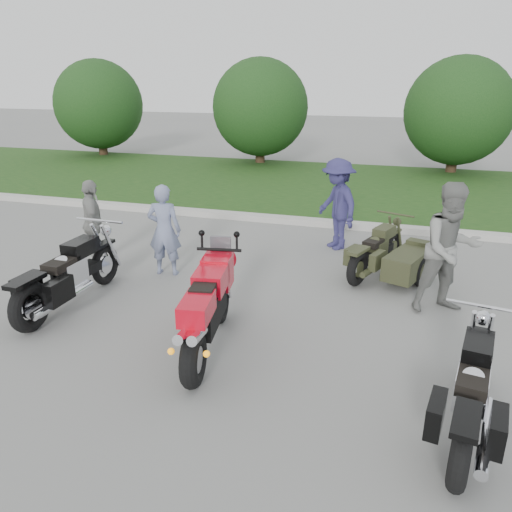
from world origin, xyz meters
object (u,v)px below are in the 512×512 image
(cruiser_left, at_px, (66,278))
(person_stripe, at_px, (164,230))
(cruiser_sidecar, at_px, (394,259))
(sportbike_red, at_px, (207,307))
(cruiser_right, at_px, (470,397))
(person_back, at_px, (93,224))
(person_denim, at_px, (337,204))
(person_grey, at_px, (451,249))

(cruiser_left, bearing_deg, person_stripe, 66.41)
(cruiser_left, distance_m, cruiser_sidecar, 5.34)
(sportbike_red, xyz_separation_m, cruiser_right, (3.01, -0.74, -0.19))
(cruiser_sidecar, distance_m, person_back, 5.40)
(cruiser_right, height_order, person_denim, person_denim)
(cruiser_right, bearing_deg, person_back, 163.50)
(cruiser_right, xyz_separation_m, person_denim, (-2.07, 5.32, 0.47))
(person_stripe, bearing_deg, person_grey, 169.88)
(person_stripe, bearing_deg, cruiser_right, 138.91)
(person_back, bearing_deg, cruiser_right, -151.84)
(cruiser_right, height_order, cruiser_sidecar, cruiser_right)
(cruiser_left, relative_size, cruiser_right, 1.10)
(cruiser_right, relative_size, person_stripe, 1.39)
(person_stripe, relative_size, person_back, 1.01)
(person_grey, bearing_deg, person_back, 152.20)
(person_denim, xyz_separation_m, person_back, (-4.11, -2.28, -0.11))
(cruiser_sidecar, distance_m, person_denim, 1.91)
(cruiser_left, bearing_deg, person_back, 112.22)
(cruiser_sidecar, relative_size, person_back, 1.24)
(cruiser_right, relative_size, cruiser_sidecar, 1.13)
(person_grey, distance_m, person_denim, 3.13)
(cruiser_right, xyz_separation_m, cruiser_sidecar, (-0.86, 3.93, -0.07))
(sportbike_red, relative_size, cruiser_right, 1.00)
(sportbike_red, relative_size, person_grey, 1.15)
(cruiser_right, bearing_deg, person_grey, 101.37)
(cruiser_right, distance_m, person_stripe, 5.63)
(person_grey, height_order, person_back, person_grey)
(person_grey, bearing_deg, cruiser_sidecar, 100.48)
(sportbike_red, bearing_deg, person_back, 134.75)
(person_stripe, bearing_deg, person_back, -9.19)
(cruiser_right, bearing_deg, cruiser_sidecar, 112.10)
(person_grey, relative_size, person_back, 1.22)
(sportbike_red, xyz_separation_m, person_stripe, (-1.73, 2.28, 0.18))
(cruiser_left, xyz_separation_m, person_back, (-0.65, 1.71, 0.31))
(cruiser_sidecar, height_order, person_stripe, person_stripe)
(cruiser_sidecar, relative_size, person_stripe, 1.22)
(person_grey, bearing_deg, cruiser_left, 169.65)
(sportbike_red, relative_size, person_stripe, 1.39)
(person_back, bearing_deg, sportbike_red, -161.57)
(cruiser_left, xyz_separation_m, cruiser_sidecar, (4.66, 2.61, -0.11))
(cruiser_sidecar, xyz_separation_m, person_back, (-5.31, -0.89, 0.43))
(person_stripe, xyz_separation_m, person_back, (-1.44, 0.02, -0.01))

